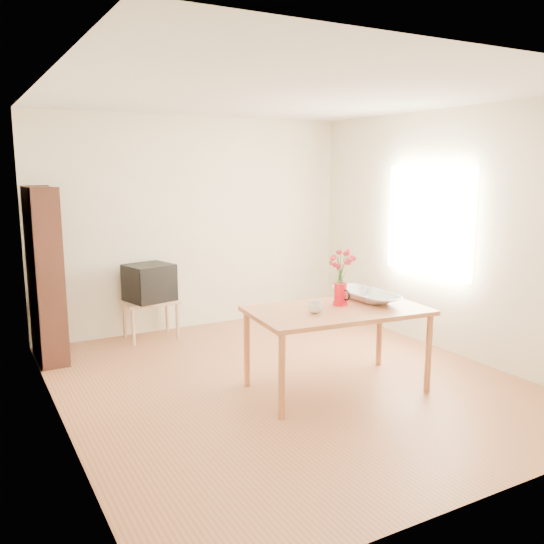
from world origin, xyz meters
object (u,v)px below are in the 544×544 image
pitcher (340,295)px  mug (315,308)px  bowl (366,274)px  television (149,282)px  table (337,316)px

pitcher → mug: (-0.36, -0.14, -0.04)m
bowl → television: bearing=123.0°
bowl → television: (-1.43, 2.20, -0.32)m
mug → bowl: bearing=178.1°
bowl → pitcher: bearing=-172.4°
pitcher → television: 2.51m
table → bowl: 0.55m
table → pitcher: (0.10, 0.10, 0.16)m
television → pitcher: bearing=-78.5°
table → mug: (-0.26, -0.04, 0.12)m
pitcher → television: pitcher is taller
table → mug: size_ratio=13.28×
table → television: bearing=118.5°
table → television: television is taller
table → mug: 0.29m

